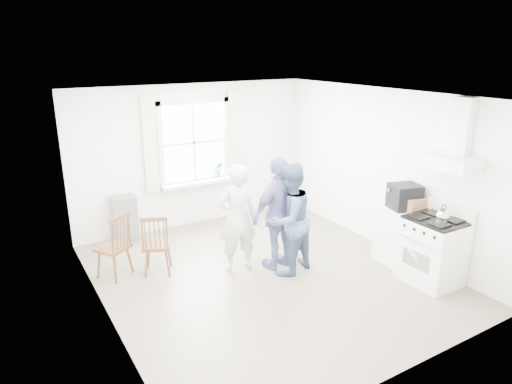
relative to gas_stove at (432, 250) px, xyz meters
name	(u,v)px	position (x,y,z in m)	size (l,w,h in m)	color
room_shell	(267,191)	(-1.91, 1.35, 0.82)	(4.62, 5.12, 2.64)	gray
window_assembly	(195,148)	(-1.91, 3.80, 0.98)	(1.88, 0.24, 1.70)	white
range_hood	(453,150)	(0.16, 0.00, 1.42)	(0.45, 0.76, 0.94)	white
shelf_unit	(125,219)	(-3.31, 3.68, -0.08)	(0.40, 0.30, 0.80)	gray
gas_stove	(432,250)	(0.00, 0.00, 0.00)	(0.68, 0.76, 1.12)	white
kettle	(442,216)	(-0.04, -0.12, 0.55)	(0.18, 0.18, 0.25)	silver
low_cabinet	(397,234)	(0.07, 0.70, -0.03)	(0.50, 0.55, 0.90)	white
stereo_stack	(405,197)	(0.06, 0.63, 0.60)	(0.50, 0.47, 0.37)	black
cardboard_box	(414,204)	(0.11, 0.48, 0.51)	(0.31, 0.22, 0.20)	#966948
windsor_chair_a	(118,239)	(-3.75, 2.40, 0.11)	(0.57, 0.56, 0.98)	#4D2E19
windsor_chair_b	(156,239)	(-3.27, 2.18, 0.09)	(0.52, 0.52, 0.94)	#4D2E19
person_left	(237,218)	(-2.17, 1.75, 0.34)	(0.60, 0.60, 1.64)	silver
person_mid	(288,219)	(-1.57, 1.29, 0.35)	(0.81, 0.81, 1.66)	#415979
person_right	(280,213)	(-1.58, 1.50, 0.38)	(1.01, 1.01, 1.72)	navy
potted_plant	(218,170)	(-1.49, 3.71, 0.52)	(0.17, 0.17, 0.31)	#377C38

